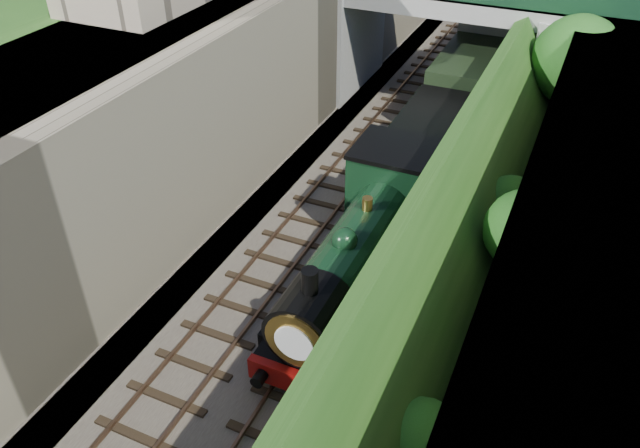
# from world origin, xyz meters

# --- Properties ---
(trackbed) EXTENTS (10.00, 90.00, 0.20)m
(trackbed) POSITION_xyz_m (0.00, 20.00, 0.10)
(trackbed) COLOR #473F38
(trackbed) RESTS_ON ground
(retaining_wall) EXTENTS (1.00, 90.00, 7.00)m
(retaining_wall) POSITION_xyz_m (-5.50, 20.00, 3.50)
(retaining_wall) COLOR #756B56
(retaining_wall) RESTS_ON ground
(street_plateau_left) EXTENTS (6.00, 90.00, 7.00)m
(street_plateau_left) POSITION_xyz_m (-9.00, 20.00, 3.50)
(street_plateau_left) COLOR #262628
(street_plateau_left) RESTS_ON ground
(embankment_slope) EXTENTS (4.68, 90.66, 6.44)m
(embankment_slope) POSITION_xyz_m (4.95, 19.66, 2.70)
(embankment_slope) COLOR #1E4714
(embankment_slope) RESTS_ON ground
(track_left) EXTENTS (2.50, 90.00, 0.20)m
(track_left) POSITION_xyz_m (-2.00, 20.00, 0.25)
(track_left) COLOR black
(track_left) RESTS_ON trackbed
(track_right) EXTENTS (2.50, 90.00, 0.20)m
(track_right) POSITION_xyz_m (1.20, 20.00, 0.25)
(track_right) COLOR black
(track_right) RESTS_ON trackbed
(road_bridge) EXTENTS (16.00, 6.40, 7.25)m
(road_bridge) POSITION_xyz_m (0.94, 24.00, 4.08)
(road_bridge) COLOR gray
(road_bridge) RESTS_ON ground
(tree) EXTENTS (3.60, 3.80, 6.60)m
(tree) POSITION_xyz_m (5.91, 19.85, 4.65)
(tree) COLOR black
(tree) RESTS_ON ground
(locomotive) EXTENTS (3.10, 10.22, 3.83)m
(locomotive) POSITION_xyz_m (1.20, 8.38, 1.89)
(locomotive) COLOR black
(locomotive) RESTS_ON trackbed
(tender) EXTENTS (2.70, 6.00, 3.05)m
(tender) POSITION_xyz_m (1.20, 15.74, 1.62)
(tender) COLOR black
(tender) RESTS_ON trackbed
(coach_front) EXTENTS (2.90, 18.00, 3.70)m
(coach_front) POSITION_xyz_m (1.20, 28.34, 2.05)
(coach_front) COLOR black
(coach_front) RESTS_ON trackbed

